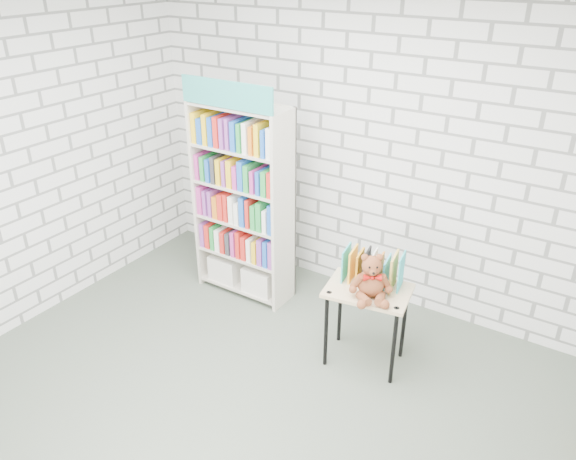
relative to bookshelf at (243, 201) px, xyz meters
The scene contains 6 objects.
ground 1.88m from the bookshelf, 56.67° to the right, with size 4.50×4.50×0.00m, color #4D5649.
room_shell 1.83m from the bookshelf, 56.67° to the right, with size 4.52×4.02×2.81m.
bookshelf is the anchor object (origin of this frame).
display_table 1.53m from the bookshelf, 13.58° to the right, with size 0.70×0.54×0.69m.
table_books 1.46m from the bookshelf, ahead, with size 0.47×0.27×0.27m.
teddy_bear 1.57m from the bookshelf, 16.31° to the right, with size 0.34×0.33×0.35m.
Camera 1 is at (2.01, -2.38, 3.04)m, focal length 35.00 mm.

